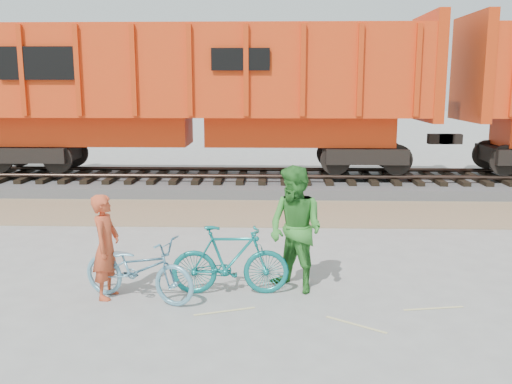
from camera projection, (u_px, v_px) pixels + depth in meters
ground at (293, 292)px, 8.86m from camera, size 120.00×120.00×0.00m
gravel_strip at (286, 213)px, 14.25m from camera, size 120.00×3.00×0.02m
ballast_bed at (284, 183)px, 17.66m from camera, size 120.00×4.00×0.30m
track at (284, 173)px, 17.60m from camera, size 120.00×2.60×0.24m
hopper_car_center at (197, 90)px, 17.21m from camera, size 14.00×3.13×4.65m
bicycle_blue at (138, 268)px, 8.46m from camera, size 1.97×1.25×0.98m
bicycle_teal at (230, 260)px, 8.69m from camera, size 1.82×0.58×1.08m
person_solo at (106, 246)px, 8.52m from camera, size 0.42×0.61×1.59m
person_man at (296, 229)px, 8.77m from camera, size 1.21×1.19×1.96m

